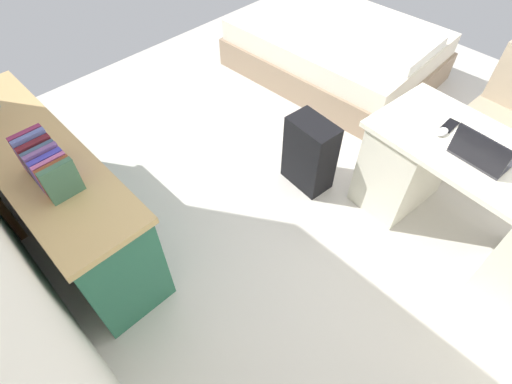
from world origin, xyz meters
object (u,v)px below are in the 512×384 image
computer_mouse (442,132)px  credenza (57,194)px  office_chair (497,124)px  cell_phone_by_mouse (450,125)px  bed (337,50)px  laptop (481,154)px  desk (471,200)px  suitcase_black (310,154)px

computer_mouse → credenza: bearing=54.7°
office_chair → cell_phone_by_mouse: office_chair is taller
credenza → bed: credenza is taller
credenza → laptop: laptop is taller
cell_phone_by_mouse → office_chair: bearing=-101.1°
desk → computer_mouse: 0.49m
bed → suitcase_black: 1.59m
office_chair → bed: bearing=-8.3°
desk → office_chair: office_chair is taller
computer_mouse → desk: bearing=-173.0°
office_chair → suitcase_black: bearing=53.1°
office_chair → laptop: laptop is taller
credenza → bed: bearing=-90.2°
bed → cell_phone_by_mouse: 1.87m
laptop → cell_phone_by_mouse: laptop is taller
credenza → cell_phone_by_mouse: 2.51m
desk → cell_phone_by_mouse: size_ratio=10.94×
bed → laptop: bearing=148.1°
computer_mouse → office_chair: bearing=-94.6°
credenza → suitcase_black: credenza is taller
computer_mouse → bed: bearing=-30.0°
laptop → computer_mouse: size_ratio=3.26×
office_chair → credenza: bearing=57.9°
desk → suitcase_black: size_ratio=2.60×
laptop → computer_mouse: bearing=-13.5°
suitcase_black → cell_phone_by_mouse: (-0.71, -0.42, 0.45)m
laptop → computer_mouse: (0.26, -0.06, -0.03)m
office_chair → credenza: size_ratio=0.52×
cell_phone_by_mouse → credenza: bearing=50.9°
suitcase_black → computer_mouse: bearing=-151.0°
bed → office_chair: bearing=171.7°
suitcase_black → laptop: size_ratio=1.76×
bed → cell_phone_by_mouse: cell_phone_by_mouse is taller
desk → cell_phone_by_mouse: bearing=-14.7°
desk → credenza: credenza is taller
suitcase_black → laptop: 1.12m
laptop → credenza: bearing=44.9°
suitcase_black → laptop: bearing=-160.2°
suitcase_black → bed: bearing=-54.1°
suitcase_black → credenza: bearing=66.8°
credenza → laptop: size_ratio=5.51×
office_chair → cell_phone_by_mouse: bearing=79.6°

